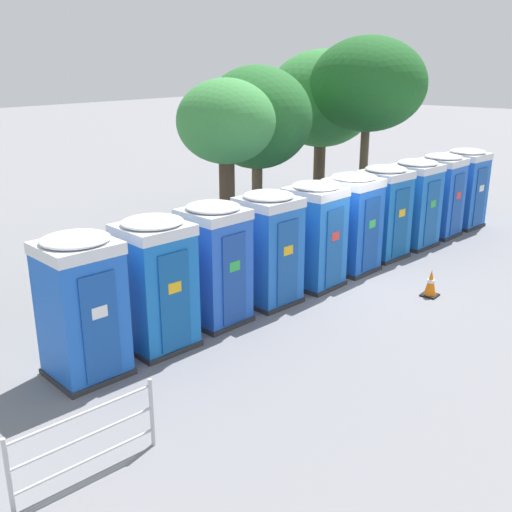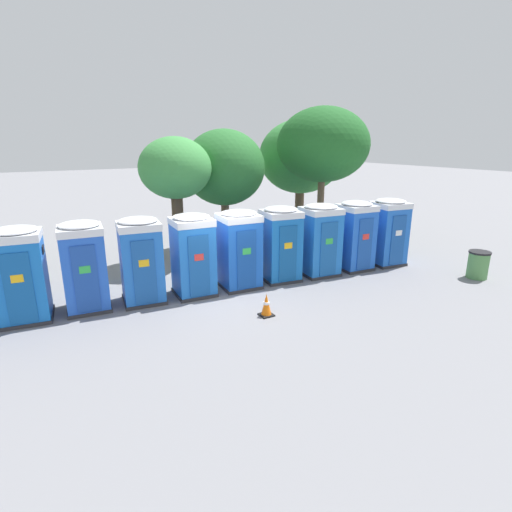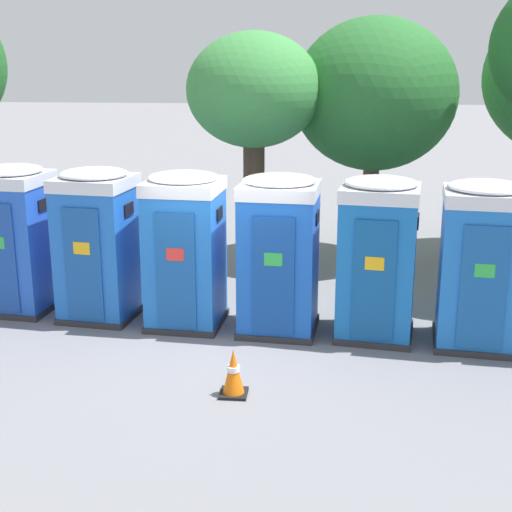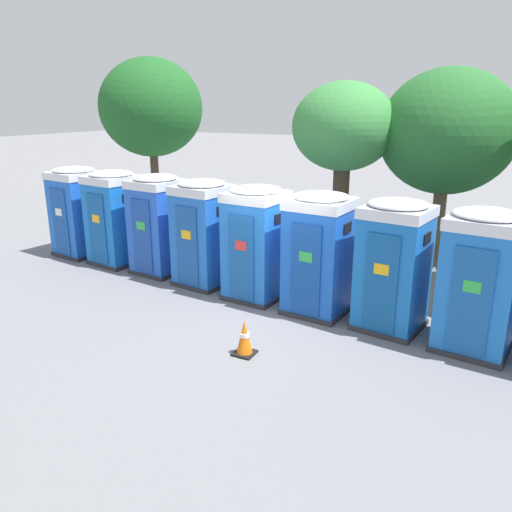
{
  "view_description": "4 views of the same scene",
  "coord_description": "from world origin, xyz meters",
  "px_view_note": "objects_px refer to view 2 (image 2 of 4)",
  "views": [
    {
      "loc": [
        -12.25,
        -7.07,
        5.2
      ],
      "look_at": [
        -2.63,
        0.6,
        1.17
      ],
      "focal_mm": 42.0,
      "sensor_mm": 36.0,
      "label": 1
    },
    {
      "loc": [
        -4.98,
        -10.72,
        4.64
      ],
      "look_at": [
        1.4,
        0.16,
        0.96
      ],
      "focal_mm": 28.0,
      "sensor_mm": 36.0,
      "label": 2
    },
    {
      "loc": [
        1.45,
        -10.61,
        4.25
      ],
      "look_at": [
        0.42,
        0.27,
        1.21
      ],
      "focal_mm": 50.0,
      "sensor_mm": 36.0,
      "label": 3
    },
    {
      "loc": [
        4.16,
        -9.05,
        4.17
      ],
      "look_at": [
        -0.76,
        0.39,
        0.95
      ],
      "focal_mm": 35.0,
      "sensor_mm": 36.0,
      "label": 4
    }
  ],
  "objects_px": {
    "portapotty_9": "(388,231)",
    "trash_can": "(478,265)",
    "portapotty_5": "(239,249)",
    "street_tree_4": "(224,168)",
    "portapotty_7": "(320,239)",
    "street_tree_1": "(323,145)",
    "portapotty_2": "(84,266)",
    "street_tree_3": "(301,157)",
    "street_tree_2": "(175,170)",
    "portapotty_3": "(141,260)",
    "portapotty_4": "(193,255)",
    "traffic_cone": "(266,305)",
    "portapotty_1": "(21,274)",
    "portapotty_6": "(280,243)",
    "portapotty_8": "(355,235)"
  },
  "relations": [
    {
      "from": "portapotty_1",
      "to": "trash_can",
      "type": "distance_m",
      "value": 14.27
    },
    {
      "from": "portapotty_1",
      "to": "trash_can",
      "type": "height_order",
      "value": "portapotty_1"
    },
    {
      "from": "portapotty_3",
      "to": "portapotty_9",
      "type": "xyz_separation_m",
      "value": [
        9.13,
        -0.99,
        0.0
      ]
    },
    {
      "from": "portapotty_9",
      "to": "trash_can",
      "type": "bearing_deg",
      "value": -62.22
    },
    {
      "from": "portapotty_2",
      "to": "portapotty_3",
      "type": "xyz_separation_m",
      "value": [
        1.52,
        -0.22,
        -0.0
      ]
    },
    {
      "from": "street_tree_2",
      "to": "portapotty_7",
      "type": "bearing_deg",
      "value": -45.65
    },
    {
      "from": "portapotty_9",
      "to": "trash_can",
      "type": "height_order",
      "value": "portapotty_9"
    },
    {
      "from": "portapotty_5",
      "to": "street_tree_4",
      "type": "bearing_deg",
      "value": 69.23
    },
    {
      "from": "portapotty_9",
      "to": "street_tree_1",
      "type": "distance_m",
      "value": 4.66
    },
    {
      "from": "portapotty_3",
      "to": "portapotty_7",
      "type": "relative_size",
      "value": 1.0
    },
    {
      "from": "portapotty_3",
      "to": "street_tree_4",
      "type": "distance_m",
      "value": 6.62
    },
    {
      "from": "trash_can",
      "to": "street_tree_3",
      "type": "bearing_deg",
      "value": 101.3
    },
    {
      "from": "street_tree_4",
      "to": "traffic_cone",
      "type": "height_order",
      "value": "street_tree_4"
    },
    {
      "from": "portapotty_3",
      "to": "portapotty_7",
      "type": "distance_m",
      "value": 6.13
    },
    {
      "from": "portapotty_4",
      "to": "portapotty_8",
      "type": "bearing_deg",
      "value": -5.49
    },
    {
      "from": "portapotty_8",
      "to": "street_tree_2",
      "type": "bearing_deg",
      "value": 142.89
    },
    {
      "from": "portapotty_5",
      "to": "portapotty_7",
      "type": "bearing_deg",
      "value": -5.75
    },
    {
      "from": "portapotty_1",
      "to": "street_tree_3",
      "type": "relative_size",
      "value": 0.45
    },
    {
      "from": "portapotty_3",
      "to": "street_tree_1",
      "type": "distance_m",
      "value": 9.45
    },
    {
      "from": "portapotty_3",
      "to": "traffic_cone",
      "type": "distance_m",
      "value": 3.9
    },
    {
      "from": "portapotty_1",
      "to": "portapotty_6",
      "type": "height_order",
      "value": "same"
    },
    {
      "from": "portapotty_3",
      "to": "portapotty_4",
      "type": "relative_size",
      "value": 1.0
    },
    {
      "from": "portapotty_7",
      "to": "street_tree_1",
      "type": "xyz_separation_m",
      "value": [
        2.49,
        3.07,
        3.15
      ]
    },
    {
      "from": "portapotty_2",
      "to": "street_tree_3",
      "type": "distance_m",
      "value": 11.59
    },
    {
      "from": "street_tree_1",
      "to": "portapotty_1",
      "type": "bearing_deg",
      "value": -169.75
    },
    {
      "from": "portapotty_9",
      "to": "street_tree_3",
      "type": "distance_m",
      "value": 6.03
    },
    {
      "from": "portapotty_6",
      "to": "trash_can",
      "type": "height_order",
      "value": "portapotty_6"
    },
    {
      "from": "street_tree_2",
      "to": "street_tree_4",
      "type": "distance_m",
      "value": 2.57
    },
    {
      "from": "portapotty_6",
      "to": "street_tree_3",
      "type": "height_order",
      "value": "street_tree_3"
    },
    {
      "from": "traffic_cone",
      "to": "street_tree_1",
      "type": "bearing_deg",
      "value": 40.68
    },
    {
      "from": "portapotty_8",
      "to": "street_tree_4",
      "type": "height_order",
      "value": "street_tree_4"
    },
    {
      "from": "trash_can",
      "to": "portapotty_1",
      "type": "bearing_deg",
      "value": 163.36
    },
    {
      "from": "street_tree_2",
      "to": "trash_can",
      "type": "xyz_separation_m",
      "value": [
        8.31,
        -7.0,
        -3.09
      ]
    },
    {
      "from": "portapotty_3",
      "to": "street_tree_1",
      "type": "bearing_deg",
      "value": 15.64
    },
    {
      "from": "portapotty_6",
      "to": "portapotty_7",
      "type": "distance_m",
      "value": 1.53
    },
    {
      "from": "street_tree_3",
      "to": "portapotty_8",
      "type": "bearing_deg",
      "value": -104.3
    },
    {
      "from": "trash_can",
      "to": "traffic_cone",
      "type": "bearing_deg",
      "value": 172.5
    },
    {
      "from": "portapotty_5",
      "to": "portapotty_8",
      "type": "bearing_deg",
      "value": -5.61
    },
    {
      "from": "street_tree_3",
      "to": "portapotty_4",
      "type": "bearing_deg",
      "value": -147.81
    },
    {
      "from": "portapotty_1",
      "to": "street_tree_1",
      "type": "xyz_separation_m",
      "value": [
        11.62,
        2.1,
        3.15
      ]
    },
    {
      "from": "portapotty_8",
      "to": "portapotty_9",
      "type": "height_order",
      "value": "same"
    },
    {
      "from": "portapotty_5",
      "to": "street_tree_2",
      "type": "height_order",
      "value": "street_tree_2"
    },
    {
      "from": "portapotty_9",
      "to": "street_tree_4",
      "type": "height_order",
      "value": "street_tree_4"
    },
    {
      "from": "portapotty_4",
      "to": "street_tree_1",
      "type": "bearing_deg",
      "value": 20.38
    },
    {
      "from": "portapotty_2",
      "to": "portapotty_1",
      "type": "bearing_deg",
      "value": 177.16
    },
    {
      "from": "portapotty_5",
      "to": "trash_can",
      "type": "relative_size",
      "value": 2.66
    },
    {
      "from": "traffic_cone",
      "to": "street_tree_4",
      "type": "bearing_deg",
      "value": 72.72
    },
    {
      "from": "street_tree_4",
      "to": "portapotty_2",
      "type": "bearing_deg",
      "value": -148.31
    },
    {
      "from": "portapotty_2",
      "to": "street_tree_3",
      "type": "relative_size",
      "value": 0.45
    },
    {
      "from": "portapotty_4",
      "to": "street_tree_1",
      "type": "xyz_separation_m",
      "value": [
        7.06,
        2.62,
        3.15
      ]
    }
  ]
}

